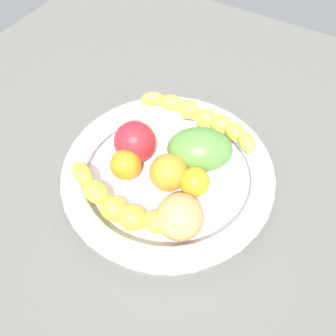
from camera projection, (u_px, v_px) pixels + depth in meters
kitchen_counter at (168, 191)px, 68.34cm from camera, size 120.00×120.00×3.00cm
fruit_bowl at (168, 175)px, 64.72cm from camera, size 35.53×35.53×5.97cm
banana_draped_left at (203, 118)px, 70.12cm from camera, size 24.46×8.33×5.80cm
banana_draped_right at (126, 208)px, 57.99cm from camera, size 23.32×6.85×5.36cm
orange_front at (168, 173)px, 62.39cm from camera, size 6.30×6.30×6.30cm
orange_mid_left at (196, 180)px, 62.25cm from camera, size 5.03×5.03×5.03cm
orange_mid_right at (126, 165)px, 64.03cm from camera, size 5.31×5.31×5.31cm
tomato_red at (135, 142)px, 65.85cm from camera, size 7.29×7.29×7.29cm
mango_green at (200, 149)px, 65.00cm from camera, size 13.73×12.50×6.99cm
peach_blush at (180, 217)px, 56.70cm from camera, size 7.28×7.28×7.28cm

